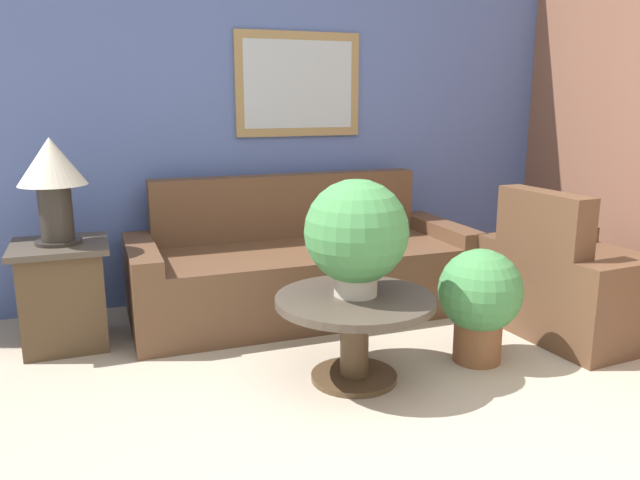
# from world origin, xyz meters

# --- Properties ---
(wall_back) EXTENTS (6.62, 0.09, 2.60)m
(wall_back) POSITION_xyz_m (0.01, 2.69, 1.31)
(wall_back) COLOR #5166A8
(wall_back) RESTS_ON ground_plane
(couch_main) EXTENTS (2.30, 0.90, 0.91)m
(couch_main) POSITION_xyz_m (0.10, 2.14, 0.29)
(couch_main) COLOR brown
(couch_main) RESTS_ON ground_plane
(armchair) EXTENTS (1.00, 1.07, 0.91)m
(armchair) POSITION_xyz_m (1.62, 1.19, 0.29)
(armchair) COLOR brown
(armchair) RESTS_ON ground_plane
(coffee_table) EXTENTS (0.82, 0.82, 0.46)m
(coffee_table) POSITION_xyz_m (-0.00, 1.02, 0.33)
(coffee_table) COLOR #4C3823
(coffee_table) RESTS_ON ground_plane
(side_table) EXTENTS (0.54, 0.54, 0.62)m
(side_table) POSITION_xyz_m (-1.42, 2.05, 0.32)
(side_table) COLOR #4C3823
(side_table) RESTS_ON ground_plane
(table_lamp) EXTENTS (0.38, 0.38, 0.61)m
(table_lamp) POSITION_xyz_m (-1.42, 2.05, 1.02)
(table_lamp) COLOR #2D2823
(table_lamp) RESTS_ON side_table
(potted_plant_on_table) EXTENTS (0.53, 0.53, 0.60)m
(potted_plant_on_table) POSITION_xyz_m (0.01, 1.04, 0.78)
(potted_plant_on_table) COLOR beige
(potted_plant_on_table) RESTS_ON coffee_table
(potted_plant_floor) EXTENTS (0.46, 0.46, 0.64)m
(potted_plant_floor) POSITION_xyz_m (0.74, 1.00, 0.37)
(potted_plant_floor) COLOR brown
(potted_plant_floor) RESTS_ON ground_plane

